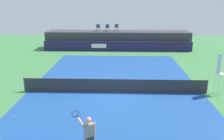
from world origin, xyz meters
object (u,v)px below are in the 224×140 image
net_post_far (207,87)px  tennis_player (89,135)px  spectator_chair_center (117,27)px  tennis_ball (14,117)px  spectator_chair_far_left (98,27)px  umpire_chair (220,71)px  net_post_near (25,84)px  spectator_chair_left (107,27)px

net_post_far → tennis_player: 9.96m
spectator_chair_center → tennis_ball: bearing=-104.9°
spectator_chair_far_left → umpire_chair: size_ratio=0.32×
spectator_chair_far_left → umpire_chair: 17.90m
umpire_chair → tennis_ball: size_ratio=40.59×
net_post_near → tennis_player: bearing=-52.7°
tennis_player → spectator_chair_far_left: bearing=94.2°
net_post_far → tennis_player: bearing=-135.1°
umpire_chair → spectator_chair_left: bearing=118.4°
spectator_chair_left → net_post_far: bearing=-63.6°
umpire_chair → net_post_near: (-13.09, 0.02, -1.09)m
net_post_far → tennis_ball: bearing=-161.4°
spectator_chair_center → net_post_near: spectator_chair_center is taller
net_post_far → tennis_ball: size_ratio=14.71×
spectator_chair_center → tennis_ball: (-5.16, -19.35, -2.66)m
tennis_player → tennis_ball: size_ratio=26.03×
spectator_chair_left → net_post_far: (7.49, -15.10, -2.19)m
spectator_chair_left → net_post_far: spectator_chair_left is taller
spectator_chair_center → umpire_chair: 17.06m
spectator_chair_left → net_post_far: 17.00m
umpire_chair → net_post_far: (-0.69, 0.02, -1.09)m
net_post_near → net_post_far: same height
spectator_chair_far_left → net_post_near: (-3.73, -15.21, -2.19)m
spectator_chair_left → tennis_player: 22.20m
umpire_chair → tennis_player: bearing=-137.8°
umpire_chair → net_post_near: bearing=179.9°
spectator_chair_center → tennis_player: bearing=-91.7°
tennis_player → tennis_ball: bearing=145.0°
spectator_chair_far_left → tennis_player: bearing=-85.8°
spectator_chair_far_left → net_post_near: bearing=-103.8°
spectator_chair_center → tennis_ball: 20.20m
spectator_chair_left → tennis_ball: 19.59m
net_post_far → umpire_chair: bearing=-1.3°
umpire_chair → spectator_chair_far_left: bearing=121.6°
spectator_chair_far_left → net_post_near: size_ratio=0.89×
spectator_chair_far_left → net_post_far: spectator_chair_far_left is taller
tennis_player → tennis_ball: (-4.49, 3.15, -0.92)m
spectator_chair_center → net_post_far: spectator_chair_center is taller
umpire_chair → net_post_near: 13.13m
umpire_chair → net_post_far: umpire_chair is taller
net_post_far → tennis_ball: 12.17m
spectator_chair_far_left → umpire_chair: bearing=-58.4°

